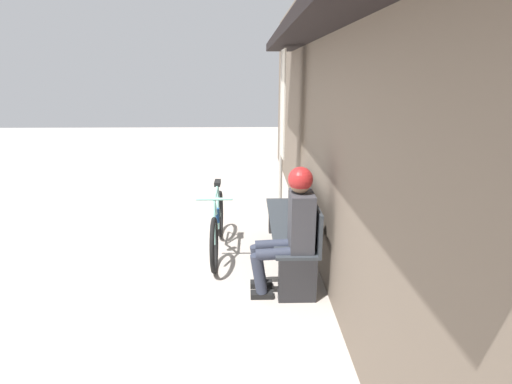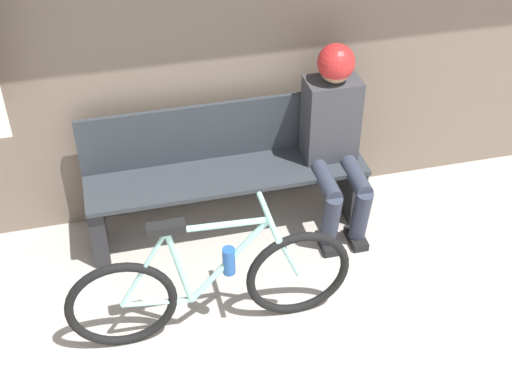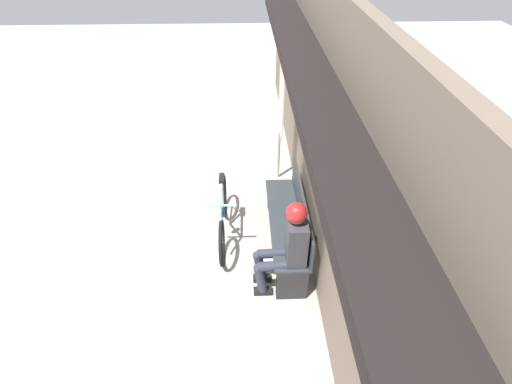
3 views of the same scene
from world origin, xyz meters
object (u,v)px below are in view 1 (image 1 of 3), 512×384
bicycle (217,225)px  banner_pole (283,116)px  person_seated (292,223)px  park_bench_near (294,226)px

bicycle → banner_pole: banner_pole is taller
bicycle → banner_pole: 1.91m
bicycle → person_seated: 1.29m
person_seated → bicycle: bearing=-140.8°
park_bench_near → banner_pole: size_ratio=0.75×
bicycle → park_bench_near: bearing=73.3°
park_bench_near → person_seated: size_ratio=1.42×
bicycle → person_seated: (0.95, 0.78, 0.39)m
park_bench_near → banner_pole: (-1.50, -0.01, 1.08)m
park_bench_near → person_seated: (0.69, -0.10, 0.31)m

